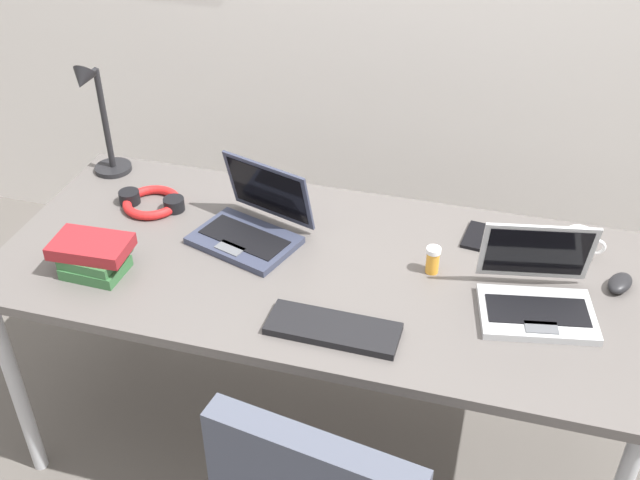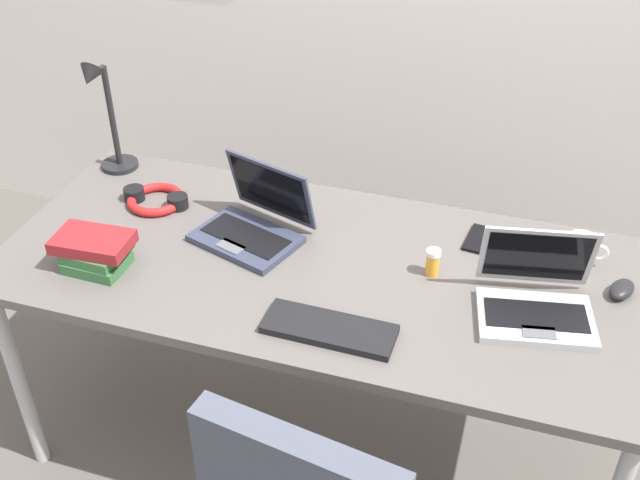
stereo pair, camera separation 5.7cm
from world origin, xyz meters
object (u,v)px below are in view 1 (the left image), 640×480
object	(u,v)px
book_stack	(94,255)
coffee_mug	(579,245)
external_keyboard	(333,329)
pill_bottle	(433,260)
laptop_front_right	(537,294)
desk_lamp	(99,121)
cell_phone	(476,236)
laptop_by_keyboard	(252,224)
headphones	(152,202)
computer_mouse	(620,283)

from	to	relation	value
book_stack	coffee_mug	size ratio (longest dim) A/B	1.89
external_keyboard	pill_bottle	size ratio (longest dim) A/B	4.18
laptop_front_right	desk_lamp	bearing A→B (deg)	167.48
external_keyboard	book_stack	xyz separation A→B (m)	(-0.69, 0.07, 0.04)
laptop_front_right	cell_phone	bearing A→B (deg)	122.98
laptop_by_keyboard	laptop_front_right	bearing A→B (deg)	-7.17
cell_phone	pill_bottle	size ratio (longest dim) A/B	1.72
coffee_mug	laptop_by_keyboard	bearing A→B (deg)	-170.80
headphones	coffee_mug	world-z (taller)	coffee_mug
laptop_front_right	cell_phone	xyz separation A→B (m)	(-0.18, 0.28, -0.04)
headphones	book_stack	size ratio (longest dim) A/B	1.00
laptop_by_keyboard	book_stack	bearing A→B (deg)	-143.43
external_keyboard	computer_mouse	xyz separation A→B (m)	(0.69, 0.37, 0.01)
external_keyboard	computer_mouse	size ratio (longest dim) A/B	3.44
laptop_front_right	headphones	distance (m)	1.17
laptop_front_right	headphones	xyz separation A→B (m)	(-1.16, 0.17, -0.03)
pill_bottle	laptop_by_keyboard	bearing A→B (deg)	177.47
laptop_front_right	external_keyboard	world-z (taller)	laptop_front_right
desk_lamp	laptop_front_right	world-z (taller)	desk_lamp
external_keyboard	desk_lamp	bearing A→B (deg)	150.23
laptop_front_right	laptop_by_keyboard	bearing A→B (deg)	172.83
book_stack	laptop_by_keyboard	bearing A→B (deg)	36.57
external_keyboard	headphones	xyz separation A→B (m)	(-0.69, 0.40, 0.01)
external_keyboard	cell_phone	distance (m)	0.59
cell_phone	coffee_mug	world-z (taller)	coffee_mug
desk_lamp	laptop_by_keyboard	distance (m)	0.63
desk_lamp	laptop_by_keyboard	world-z (taller)	desk_lamp
computer_mouse	coffee_mug	size ratio (longest dim) A/B	0.85
laptop_by_keyboard	computer_mouse	bearing A→B (deg)	2.25
coffee_mug	laptop_front_right	bearing A→B (deg)	-112.21
computer_mouse	coffee_mug	xyz separation A→B (m)	(-0.11, 0.11, 0.03)
laptop_by_keyboard	coffee_mug	size ratio (longest dim) A/B	3.11
laptop_by_keyboard	external_keyboard	bearing A→B (deg)	-45.09
book_stack	cell_phone	bearing A→B (deg)	24.01
coffee_mug	headphones	bearing A→B (deg)	-176.60
external_keyboard	pill_bottle	world-z (taller)	pill_bottle
computer_mouse	laptop_by_keyboard	bearing A→B (deg)	-154.39
laptop_front_right	headphones	bearing A→B (deg)	171.51
computer_mouse	headphones	xyz separation A→B (m)	(-1.37, 0.03, -0.00)
computer_mouse	headphones	size ratio (longest dim) A/B	0.45
book_stack	headphones	bearing A→B (deg)	89.36
computer_mouse	external_keyboard	bearing A→B (deg)	-128.26
book_stack	coffee_mug	xyz separation A→B (m)	(1.27, 0.41, -0.01)
headphones	book_stack	world-z (taller)	book_stack
external_keyboard	book_stack	distance (m)	0.69
cell_phone	headphones	size ratio (longest dim) A/B	0.64
book_stack	laptop_front_right	bearing A→B (deg)	8.03
desk_lamp	coffee_mug	bearing A→B (deg)	-2.26
laptop_front_right	external_keyboard	xyz separation A→B (m)	(-0.48, -0.23, -0.03)
headphones	coffee_mug	bearing A→B (deg)	3.40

